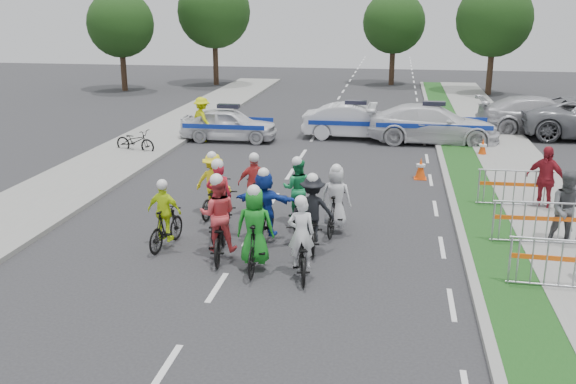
% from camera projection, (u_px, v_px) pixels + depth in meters
% --- Properties ---
extents(ground, '(90.00, 90.00, 0.00)m').
position_uv_depth(ground, '(217.00, 288.00, 12.89)').
color(ground, '#28282B').
rests_on(ground, ground).
extents(curb_right, '(0.20, 60.00, 0.12)m').
position_uv_depth(curb_right, '(457.00, 219.00, 16.79)').
color(curb_right, gray).
rests_on(curb_right, ground).
extents(grass_strip, '(1.20, 60.00, 0.11)m').
position_uv_depth(grass_strip, '(485.00, 221.00, 16.68)').
color(grass_strip, '#164416').
rests_on(grass_strip, ground).
extents(sidewalk_right, '(2.40, 60.00, 0.13)m').
position_uv_depth(sidewalk_right, '(557.00, 224.00, 16.39)').
color(sidewalk_right, gray).
rests_on(sidewalk_right, ground).
extents(sidewalk_left, '(3.00, 60.00, 0.13)m').
position_uv_depth(sidewalk_left, '(47.00, 197.00, 18.63)').
color(sidewalk_left, gray).
rests_on(sidewalk_left, ground).
extents(rider_0, '(0.94, 1.82, 1.77)m').
position_uv_depth(rider_0, '(301.00, 249.00, 13.33)').
color(rider_0, black).
rests_on(rider_0, ground).
extents(rider_1, '(0.83, 1.84, 1.91)m').
position_uv_depth(rider_1, '(255.00, 237.00, 13.58)').
color(rider_1, black).
rests_on(rider_1, ground).
extents(rider_2, '(0.98, 2.01, 1.96)m').
position_uv_depth(rider_2, '(219.00, 226.00, 14.26)').
color(rider_2, black).
rests_on(rider_2, ground).
extents(rider_3, '(0.88, 1.64, 1.67)m').
position_uv_depth(rider_3, '(165.00, 221.00, 14.84)').
color(rider_3, black).
rests_on(rider_3, ground).
extents(rider_4, '(1.08, 1.86, 1.82)m').
position_uv_depth(rider_4, '(312.00, 219.00, 14.80)').
color(rider_4, black).
rests_on(rider_4, ground).
extents(rider_5, '(1.48, 1.77, 1.84)m').
position_uv_depth(rider_5, '(265.00, 210.00, 15.19)').
color(rider_5, black).
rests_on(rider_5, ground).
extents(rider_6, '(0.79, 1.97, 1.97)m').
position_uv_depth(rider_6, '(220.00, 211.00, 15.56)').
color(rider_6, black).
rests_on(rider_6, ground).
extents(rider_7, '(0.80, 1.74, 1.78)m').
position_uv_depth(rider_7, '(336.00, 206.00, 15.79)').
color(rider_7, black).
rests_on(rider_7, ground).
extents(rider_8, '(0.78, 1.79, 1.80)m').
position_uv_depth(rider_8, '(297.00, 198.00, 16.46)').
color(rider_8, black).
rests_on(rider_8, ground).
extents(rider_9, '(0.95, 1.75, 1.78)m').
position_uv_depth(rider_9, '(255.00, 192.00, 16.96)').
color(rider_9, black).
rests_on(rider_9, ground).
extents(rider_10, '(1.03, 1.79, 1.77)m').
position_uv_depth(rider_10, '(214.00, 190.00, 17.13)').
color(rider_10, black).
rests_on(rider_10, ground).
extents(police_car_0, '(3.99, 1.68, 1.35)m').
position_uv_depth(police_car_0, '(229.00, 124.00, 26.44)').
color(police_car_0, silver).
rests_on(police_car_0, ground).
extents(police_car_1, '(4.37, 1.57, 1.44)m').
position_uv_depth(police_car_1, '(355.00, 121.00, 26.85)').
color(police_car_1, silver).
rests_on(police_car_1, ground).
extents(police_car_2, '(5.33, 2.26, 1.54)m').
position_uv_depth(police_car_2, '(433.00, 124.00, 25.96)').
color(police_car_2, silver).
rests_on(police_car_2, ground).
extents(civilian_sedan, '(5.56, 2.43, 1.59)m').
position_uv_depth(civilian_sedan, '(541.00, 116.00, 27.78)').
color(civilian_sedan, '#B8B7BC').
rests_on(civilian_sedan, ground).
extents(spectator_1, '(0.95, 0.77, 1.82)m').
position_uv_depth(spectator_1, '(568.00, 210.00, 14.79)').
color(spectator_1, '#56575B').
rests_on(spectator_1, ground).
extents(spectator_2, '(1.14, 0.96, 1.83)m').
position_uv_depth(spectator_2, '(545.00, 179.00, 17.34)').
color(spectator_2, maroon).
rests_on(spectator_2, ground).
extents(marshal_hiviz, '(1.32, 1.29, 1.82)m').
position_uv_depth(marshal_hiviz, '(202.00, 119.00, 26.22)').
color(marshal_hiviz, '#D2DC0B').
rests_on(marshal_hiviz, ground).
extents(barrier_0, '(2.02, 0.58, 1.12)m').
position_uv_depth(barrier_0, '(561.00, 266.00, 12.52)').
color(barrier_0, '#A5A8AD').
rests_on(barrier_0, ground).
extents(barrier_1, '(2.02, 0.58, 1.12)m').
position_uv_depth(barrier_1, '(535.00, 225.00, 14.86)').
color(barrier_1, '#A5A8AD').
rests_on(barrier_1, ground).
extents(barrier_2, '(2.01, 0.54, 1.12)m').
position_uv_depth(barrier_2, '(514.00, 190.00, 17.62)').
color(barrier_2, '#A5A8AD').
rests_on(barrier_2, ground).
extents(cone_0, '(0.40, 0.40, 0.70)m').
position_uv_depth(cone_0, '(421.00, 169.00, 20.74)').
color(cone_0, '#F24C0C').
rests_on(cone_0, ground).
extents(cone_1, '(0.40, 0.40, 0.70)m').
position_uv_depth(cone_1, '(483.00, 148.00, 23.64)').
color(cone_1, '#F24C0C').
rests_on(cone_1, ground).
extents(parked_bike, '(1.80, 0.99, 0.90)m').
position_uv_depth(parked_bike, '(135.00, 141.00, 24.32)').
color(parked_bike, black).
rests_on(parked_bike, ground).
extents(tree_0, '(4.20, 4.20, 6.30)m').
position_uv_depth(tree_0, '(120.00, 24.00, 40.40)').
color(tree_0, '#382619').
rests_on(tree_0, ground).
extents(tree_1, '(4.55, 4.55, 6.82)m').
position_uv_depth(tree_1, '(494.00, 19.00, 38.53)').
color(tree_1, '#382619').
rests_on(tree_1, ground).
extents(tree_3, '(4.90, 4.90, 7.35)m').
position_uv_depth(tree_3, '(214.00, 12.00, 43.19)').
color(tree_3, '#382619').
rests_on(tree_3, ground).
extents(tree_4, '(4.20, 4.20, 6.30)m').
position_uv_depth(tree_4, '(394.00, 23.00, 43.37)').
color(tree_4, '#382619').
rests_on(tree_4, ground).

